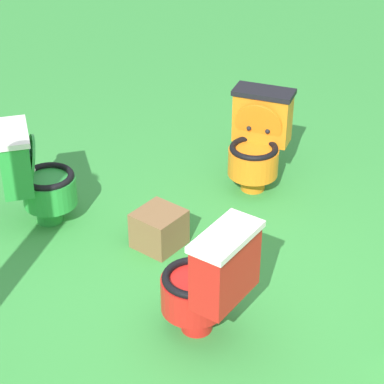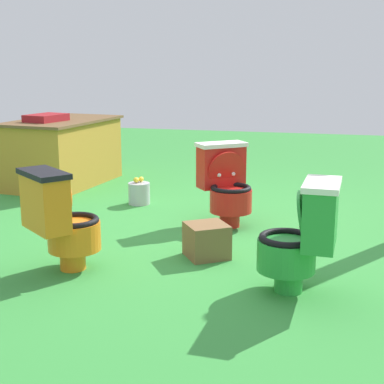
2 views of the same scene
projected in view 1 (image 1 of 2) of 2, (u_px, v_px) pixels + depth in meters
ground at (227, 319)px, 4.23m from camera, size 14.00×14.00×0.00m
toilet_green at (34, 176)px, 4.89m from camera, size 0.44×0.51×0.73m
toilet_orange at (258, 140)px, 5.33m from camera, size 0.64×0.62×0.73m
toilet_red at (208, 281)px, 3.93m from camera, size 0.64×0.62×0.73m
small_crate at (159, 229)px, 4.79m from camera, size 0.40×0.40×0.25m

